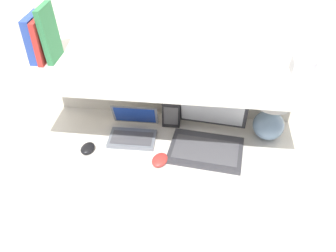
% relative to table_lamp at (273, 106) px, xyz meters
% --- Properties ---
extents(wall_back, '(6.00, 0.05, 2.40)m').
position_rel_table_lamp_xyz_m(wall_back, '(-0.51, 0.21, 0.30)').
color(wall_back, silver).
rests_on(wall_back, ground_plane).
extents(desk, '(1.29, 0.58, 0.71)m').
position_rel_table_lamp_xyz_m(desk, '(-0.51, -0.15, -0.55)').
color(desk, silver).
rests_on(desk, ground_plane).
extents(back_riser, '(1.29, 0.04, 1.12)m').
position_rel_table_lamp_xyz_m(back_riser, '(-0.51, 0.16, -0.34)').
color(back_riser, silver).
rests_on(back_riser, ground_plane).
extents(shelf, '(1.29, 0.52, 0.03)m').
position_rel_table_lamp_xyz_m(shelf, '(-0.51, -0.08, 0.23)').
color(shelf, silver).
rests_on(shelf, back_riser).
extents(table_lamp, '(0.18, 0.18, 0.36)m').
position_rel_table_lamp_xyz_m(table_lamp, '(0.00, 0.00, 0.00)').
color(table_lamp, '#7593B2').
rests_on(table_lamp, desk).
extents(laptop_large, '(0.40, 0.38, 0.26)m').
position_rel_table_lamp_xyz_m(laptop_large, '(-0.31, -0.10, -0.14)').
color(laptop_large, '#333338').
rests_on(laptop_large, desk).
extents(laptop_small, '(0.24, 0.21, 0.16)m').
position_rel_table_lamp_xyz_m(laptop_small, '(-0.70, -0.08, -0.16)').
color(laptop_small, slate).
rests_on(laptop_small, desk).
extents(computer_mouse, '(0.10, 0.12, 0.03)m').
position_rel_table_lamp_xyz_m(computer_mouse, '(-0.53, -0.26, -0.18)').
color(computer_mouse, red).
rests_on(computer_mouse, desk).
extents(second_mouse, '(0.08, 0.10, 0.03)m').
position_rel_table_lamp_xyz_m(second_mouse, '(-0.90, -0.21, -0.18)').
color(second_mouse, black).
rests_on(second_mouse, desk).
extents(router_box, '(0.10, 0.08, 0.16)m').
position_rel_table_lamp_xyz_m(router_box, '(-0.51, 0.06, -0.12)').
color(router_box, black).
rests_on(router_box, desk).
extents(book_blue, '(0.04, 0.15, 0.20)m').
position_rel_table_lamp_xyz_m(book_blue, '(-1.10, -0.08, 0.34)').
color(book_blue, '#284293').
rests_on(book_blue, shelf).
extents(book_red, '(0.02, 0.17, 0.20)m').
position_rel_table_lamp_xyz_m(book_red, '(-1.07, -0.08, 0.34)').
color(book_red, '#A82823').
rests_on(book_red, shelf).
extents(book_green, '(0.04, 0.14, 0.25)m').
position_rel_table_lamp_xyz_m(book_green, '(-1.04, -0.08, 0.37)').
color(book_green, '#2D7042').
rests_on(book_green, shelf).
extents(shelf_gadget, '(0.09, 0.07, 0.07)m').
position_rel_table_lamp_xyz_m(shelf_gadget, '(0.07, -0.08, 0.27)').
color(shelf_gadget, '#99999E').
rests_on(shelf_gadget, shelf).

